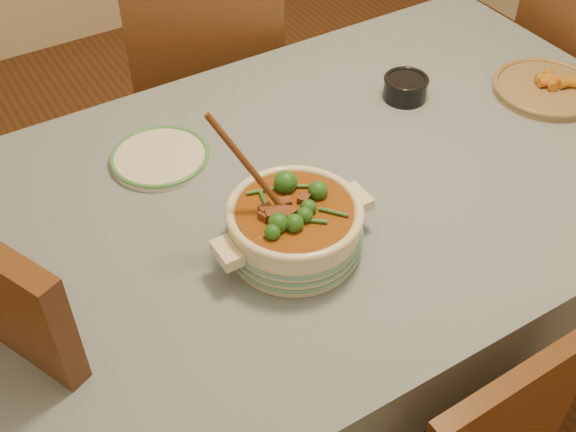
% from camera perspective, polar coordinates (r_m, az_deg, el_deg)
% --- Properties ---
extents(floor, '(4.50, 4.50, 0.00)m').
position_cam_1_polar(floor, '(2.21, 3.07, -11.74)').
color(floor, '#482514').
rests_on(floor, ground).
extents(dining_table, '(1.68, 1.08, 0.76)m').
position_cam_1_polar(dining_table, '(1.71, 3.89, 1.13)').
color(dining_table, brown).
rests_on(dining_table, floor).
extents(stew_casserole, '(0.34, 0.27, 0.32)m').
position_cam_1_polar(stew_casserole, '(1.42, 0.50, -0.65)').
color(stew_casserole, beige).
rests_on(stew_casserole, dining_table).
extents(white_plate, '(0.23, 0.23, 0.02)m').
position_cam_1_polar(white_plate, '(1.70, -10.09, 4.60)').
color(white_plate, silver).
rests_on(white_plate, dining_table).
extents(condiment_bowl, '(0.12, 0.12, 0.06)m').
position_cam_1_polar(condiment_bowl, '(1.89, 9.27, 10.07)').
color(condiment_bowl, black).
rests_on(condiment_bowl, dining_table).
extents(fried_plate, '(0.34, 0.34, 0.05)m').
position_cam_1_polar(fried_plate, '(2.01, 19.76, 9.58)').
color(fried_plate, olive).
rests_on(fried_plate, dining_table).
extents(chair_far, '(0.57, 0.57, 0.97)m').
position_cam_1_polar(chair_far, '(2.35, -6.49, 10.55)').
color(chair_far, brown).
rests_on(chair_far, floor).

